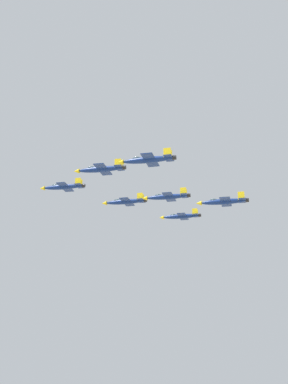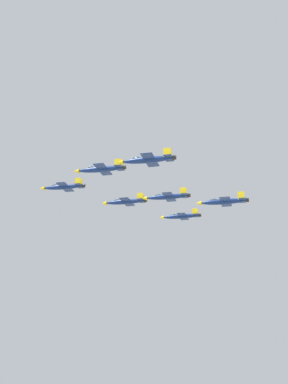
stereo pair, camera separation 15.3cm
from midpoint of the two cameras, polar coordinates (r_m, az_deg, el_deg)
jet_lead at (r=169.61m, az=-8.69°, el=0.56°), size 12.54×11.72×3.19m
jet_left_wingman at (r=151.53m, az=-4.67°, el=2.48°), size 12.78×12.21×3.28m
jet_right_wingman at (r=177.03m, az=-2.02°, el=-1.04°), size 12.70×12.41×3.30m
jet_left_outer at (r=133.26m, az=0.41°, el=3.51°), size 12.43×12.12×3.22m
jet_right_outer at (r=186.64m, az=4.04°, el=-2.62°), size 12.12×11.79×3.14m
jet_slot_rear at (r=159.25m, az=2.54°, el=-0.50°), size 12.11×11.67×3.12m
jet_trailing at (r=156.64m, az=8.59°, el=-1.01°), size 12.66×12.21×3.27m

